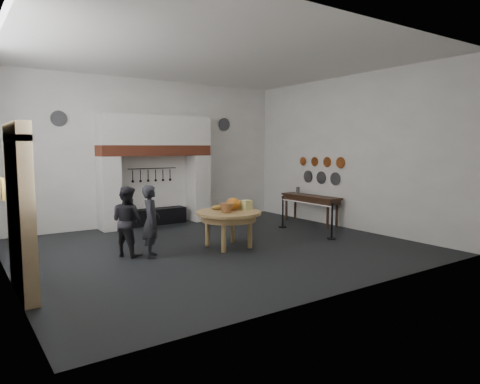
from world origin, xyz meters
TOP-DOWN VIEW (x-y plane):
  - floor at (0.00, 0.00)m, footprint 9.00×8.00m
  - ceiling at (0.00, 0.00)m, footprint 9.00×8.00m
  - wall_back at (0.00, 4.00)m, footprint 9.00×0.02m
  - wall_front at (0.00, -4.00)m, footprint 9.00×0.02m
  - wall_left at (-4.50, 0.00)m, footprint 0.02×8.00m
  - wall_right at (4.50, 0.00)m, footprint 0.02×8.00m
  - chimney_pier_left at (-1.48, 3.65)m, footprint 0.55×0.70m
  - chimney_pier_right at (1.48, 3.65)m, footprint 0.55×0.70m
  - hearth_brick_band at (0.00, 3.65)m, footprint 3.50×0.72m
  - chimney_hood at (0.00, 3.65)m, footprint 3.50×0.70m
  - iron_range at (0.00, 3.72)m, footprint 1.90×0.45m
  - utensil_rail at (0.00, 3.92)m, footprint 1.60×0.02m
  - door_recess at (-4.47, -1.00)m, footprint 0.04×1.10m
  - door_jamb_near at (-4.38, -1.70)m, footprint 0.22×0.30m
  - door_jamb_far at (-4.38, -0.30)m, footprint 0.22×0.30m
  - door_lintel at (-4.38, -1.00)m, footprint 0.22×1.70m
  - wall_plaque at (-4.45, 0.80)m, footprint 0.05×0.34m
  - work_table at (0.21, -0.15)m, footprint 1.81×1.81m
  - pumpkin at (0.41, -0.05)m, footprint 0.36×0.36m
  - cheese_block_big at (0.71, -0.20)m, footprint 0.22×0.22m
  - cheese_block_small at (0.69, 0.10)m, footprint 0.18×0.18m
  - wicker_basket at (0.06, -0.30)m, footprint 0.37×0.37m
  - bread_loaf at (0.11, 0.20)m, footprint 0.31×0.18m
  - visitor_near at (-1.70, 0.02)m, footprint 0.58×0.68m
  - visitor_far at (-2.10, 0.42)m, footprint 0.89×0.95m
  - side_table at (4.10, 1.09)m, footprint 0.55×2.20m
  - pewter_jug at (4.10, 1.69)m, footprint 0.12×0.12m
  - copper_pan_a at (4.46, 0.20)m, footprint 0.03×0.34m
  - copper_pan_b at (4.46, 0.75)m, footprint 0.03×0.32m
  - copper_pan_c at (4.46, 1.30)m, footprint 0.03×0.30m
  - copper_pan_d at (4.46, 1.85)m, footprint 0.03×0.28m
  - pewter_plate_left at (4.46, 0.40)m, footprint 0.03×0.40m
  - pewter_plate_mid at (4.46, 1.00)m, footprint 0.03×0.40m
  - pewter_plate_right at (4.46, 1.60)m, footprint 0.03×0.40m
  - pewter_plate_back_left at (-2.70, 3.96)m, footprint 0.44×0.03m
  - pewter_plate_back_right at (2.70, 3.96)m, footprint 0.44×0.03m
  - barrier_post_near at (2.95, -0.92)m, footprint 0.05×0.05m
  - barrier_post_far at (2.95, 1.08)m, footprint 0.05×0.05m
  - barrier_rope at (2.95, 0.08)m, footprint 0.04×2.00m

SIDE VIEW (x-z plane):
  - floor at x=0.00m, z-range -0.01..0.01m
  - iron_range at x=0.00m, z-range 0.00..0.50m
  - barrier_post_near at x=2.95m, z-range 0.00..0.90m
  - barrier_post_far at x=2.95m, z-range 0.00..0.90m
  - visitor_far at x=-2.10m, z-range 0.00..1.56m
  - visitor_near at x=-1.70m, z-range 0.00..1.59m
  - work_table at x=0.21m, z-range 0.80..0.88m
  - barrier_rope at x=2.95m, z-range 0.83..0.87m
  - side_table at x=4.10m, z-range 0.84..0.90m
  - bread_loaf at x=0.11m, z-range 0.87..1.01m
  - cheese_block_small at x=0.69m, z-range 0.88..1.07m
  - wicker_basket at x=0.06m, z-range 0.88..1.09m
  - cheese_block_big at x=0.71m, z-range 0.88..1.11m
  - pewter_jug at x=4.10m, z-range 0.90..1.12m
  - pumpkin at x=0.41m, z-range 0.88..1.18m
  - chimney_pier_left at x=-1.48m, z-range 0.00..2.15m
  - chimney_pier_right at x=1.48m, z-range 0.00..2.15m
  - door_recess at x=-4.47m, z-range 0.00..2.50m
  - door_jamb_near at x=-4.38m, z-range 0.00..2.60m
  - door_jamb_far at x=-4.38m, z-range 0.00..2.60m
  - pewter_plate_left at x=4.46m, z-range 1.25..1.65m
  - pewter_plate_mid at x=4.46m, z-range 1.25..1.65m
  - pewter_plate_right at x=4.46m, z-range 1.25..1.65m
  - wall_plaque at x=-4.45m, z-range 1.38..1.82m
  - utensil_rail at x=0.00m, z-range 1.74..1.76m
  - copper_pan_b at x=4.46m, z-range 1.79..2.11m
  - copper_pan_d at x=4.46m, z-range 1.81..2.09m
  - copper_pan_a at x=4.46m, z-range 1.78..2.12m
  - copper_pan_c at x=4.46m, z-range 1.80..2.10m
  - wall_back at x=0.00m, z-range 0.00..4.50m
  - wall_front at x=0.00m, z-range 0.00..4.50m
  - wall_left at x=-4.50m, z-range 0.00..4.50m
  - wall_right at x=4.50m, z-range 0.00..4.50m
  - hearth_brick_band at x=0.00m, z-range 2.15..2.47m
  - door_lintel at x=-4.38m, z-range 2.50..2.80m
  - chimney_hood at x=0.00m, z-range 2.47..3.37m
  - pewter_plate_back_left at x=-2.70m, z-range 2.98..3.42m
  - pewter_plate_back_right at x=2.70m, z-range 2.98..3.42m
  - ceiling at x=0.00m, z-range 4.49..4.51m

